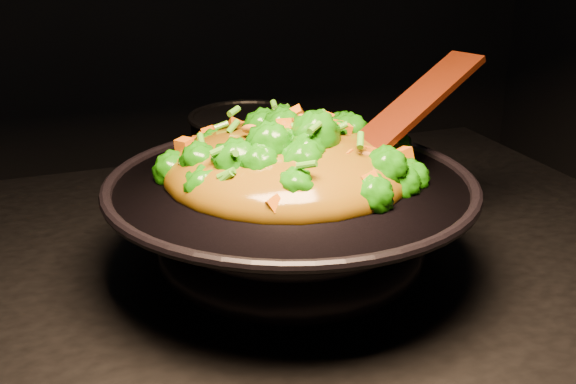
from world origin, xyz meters
name	(u,v)px	position (x,y,z in m)	size (l,w,h in m)	color
wok	(291,230)	(0.02, -0.04, 0.96)	(0.44, 0.44, 0.12)	black
stir_fry	(288,134)	(0.02, -0.01, 1.08)	(0.31, 0.31, 0.11)	#176407
spatula	(391,125)	(0.16, -0.03, 1.08)	(0.35, 0.05, 0.01)	#330B03
back_pot	(249,146)	(0.08, 0.32, 0.96)	(0.20, 0.20, 0.11)	black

